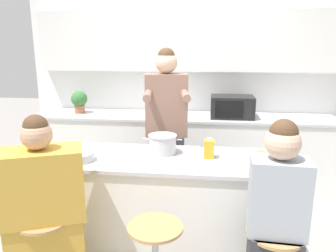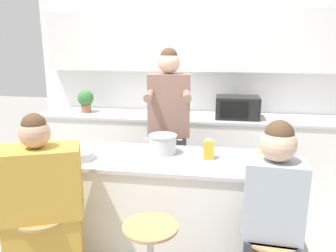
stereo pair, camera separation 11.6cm
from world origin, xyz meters
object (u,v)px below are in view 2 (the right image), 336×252
banana_bunch (262,154)px  potted_plant (86,100)px  coffee_cup_near (266,163)px  person_wrapped_blanket (43,216)px  juice_carton (209,149)px  kitchen_island (167,206)px  person_seated_near (271,235)px  person_cooking (169,137)px  microwave (237,107)px  fruit_bowl (79,155)px  cooking_pot (163,144)px

banana_bunch → potted_plant: potted_plant is taller
potted_plant → coffee_cup_near: bearing=-37.4°
potted_plant → person_wrapped_blanket: bearing=-75.1°
person_wrapped_blanket → juice_carton: (1.10, 0.67, 0.33)m
banana_bunch → kitchen_island: bearing=-169.2°
juice_carton → potted_plant: (-1.66, 1.46, 0.12)m
person_seated_near → potted_plant: bearing=138.0°
person_wrapped_blanket → coffee_cup_near: 1.65m
coffee_cup_near → juice_carton: 0.46m
juice_carton → kitchen_island: bearing=-174.0°
person_cooking → person_wrapped_blanket: 1.44m
microwave → coffee_cup_near: bearing=-84.4°
person_wrapped_blanket → coffee_cup_near: size_ratio=13.23×
coffee_cup_near → potted_plant: bearing=142.6°
kitchen_island → microwave: microwave is taller
person_wrapped_blanket → microwave: 2.54m
person_cooking → person_seated_near: 1.51m
person_cooking → coffee_cup_near: size_ratio=17.12×
kitchen_island → microwave: bearing=66.9°
kitchen_island → person_seated_near: size_ratio=1.39×
fruit_bowl → cooking_pot: bearing=22.1°
person_seated_near → person_cooking: bearing=127.6°
person_cooking → person_seated_near: bearing=-63.4°
person_seated_near → coffee_cup_near: bearing=91.7°
cooking_pot → potted_plant: size_ratio=1.13×
person_wrapped_blanket → potted_plant: (-0.56, 2.13, 0.45)m
cooking_pot → juice_carton: juice_carton is taller
banana_bunch → microwave: microwave is taller
cooking_pot → coffee_cup_near: 0.85m
person_cooking → potted_plant: (-1.25, 0.89, 0.20)m
kitchen_island → coffee_cup_near: bearing=-7.9°
juice_carton → cooking_pot: bearing=170.0°
kitchen_island → microwave: size_ratio=3.72×
person_wrapped_blanket → cooking_pot: size_ratio=4.13×
person_seated_near → juice_carton: (-0.42, 0.67, 0.32)m
kitchen_island → juice_carton: juice_carton is taller
kitchen_island → person_wrapped_blanket: person_wrapped_blanket is taller
kitchen_island → person_seated_near: 1.01m
cooking_pot → fruit_bowl: cooking_pot is taller
fruit_bowl → coffee_cup_near: coffee_cup_near is taller
banana_bunch → juice_carton: (-0.44, -0.11, 0.06)m
banana_bunch → cooking_pot: bearing=-176.9°
person_seated_near → fruit_bowl: size_ratio=5.74×
banana_bunch → potted_plant: size_ratio=0.49×
person_wrapped_blanket → fruit_bowl: (0.07, 0.48, 0.29)m
person_wrapped_blanket → potted_plant: 2.25m
fruit_bowl → potted_plant: bearing=111.1°
person_cooking → microwave: size_ratio=3.43×
person_seated_near → fruit_bowl: person_seated_near is taller
person_cooking → person_wrapped_blanket: person_cooking is taller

